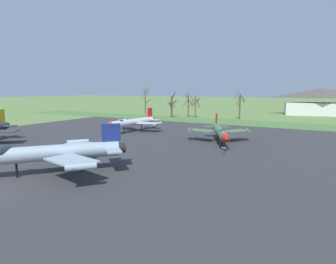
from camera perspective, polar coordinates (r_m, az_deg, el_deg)
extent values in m
cube|color=#333335|center=(36.72, -9.30, -3.52)|extent=(70.25, 62.27, 0.05)
cube|color=#4C7438|center=(69.42, 9.91, 2.32)|extent=(130.25, 12.00, 0.06)
cylinder|color=#8EA3B2|center=(27.12, -24.06, -4.13)|extent=(9.54, 10.50, 1.47)
cylinder|color=black|center=(27.37, -10.03, -3.36)|extent=(1.30, 1.29, 1.03)
ellipsoid|color=#19232D|center=(27.54, -31.32, -3.61)|extent=(1.02, 1.92, 0.96)
cube|color=#8EA3B2|center=(30.01, -19.96, -2.90)|extent=(3.89, 5.17, 0.14)
cube|color=#8EA3B2|center=(24.10, -19.98, -5.72)|extent=(4.99, 3.43, 0.14)
cylinder|color=#8EA3B2|center=(32.26, -18.73, -2.04)|extent=(1.97, 2.12, 0.55)
cylinder|color=#8EA3B2|center=(21.88, -18.16, -7.10)|extent=(1.97, 2.12, 0.55)
cube|color=navy|center=(26.94, -12.09, -0.11)|extent=(1.35, 1.49, 1.77)
cube|color=#8EA3B2|center=(28.61, -12.46, -2.68)|extent=(2.62, 2.54, 0.14)
cube|color=#8EA3B2|center=(25.82, -11.64, -3.90)|extent=(2.62, 2.54, 0.14)
cylinder|color=black|center=(27.82, -29.67, -7.23)|extent=(0.20, 0.20, 1.37)
cylinder|color=black|center=(27.36, -17.99, -6.73)|extent=(0.20, 0.20, 1.37)
cylinder|color=#4C6B47|center=(40.37, 11.08, 0.11)|extent=(5.72, 10.36, 1.25)
cone|color=#B21E1E|center=(34.42, 12.34, -1.44)|extent=(1.61, 1.69, 1.15)
cylinder|color=black|center=(45.95, 10.20, 1.20)|extent=(1.08, 0.99, 0.88)
ellipsoid|color=#19232D|center=(37.84, 11.57, 0.04)|extent=(0.86, 1.62, 0.81)
cube|color=#4C6B47|center=(41.52, 7.28, 0.32)|extent=(4.18, 2.61, 0.12)
cube|color=#4C6B47|center=(42.16, 14.33, 0.24)|extent=(3.92, 4.46, 0.12)
cylinder|color=#4C6B47|center=(42.06, 4.55, 0.47)|extent=(1.27, 2.01, 0.47)
cylinder|color=#4C6B47|center=(43.17, 16.75, 0.34)|extent=(1.27, 2.01, 0.47)
cube|color=#B21E1E|center=(45.06, 10.35, 2.90)|extent=(0.71, 1.29, 1.65)
cube|color=#4C6B47|center=(45.00, 8.91, 1.19)|extent=(2.05, 1.79, 0.12)
cube|color=#4C6B47|center=(45.26, 11.71, 1.15)|extent=(2.05, 1.79, 0.12)
cylinder|color=black|center=(38.25, 11.47, -2.23)|extent=(0.17, 0.17, 1.17)
cylinder|color=black|center=(42.90, 10.63, -1.00)|extent=(0.17, 0.17, 1.17)
cylinder|color=black|center=(33.42, 11.92, -4.25)|extent=(0.08, 0.08, 0.72)
cube|color=white|center=(33.31, 11.95, -3.43)|extent=(0.65, 0.32, 0.27)
cylinder|color=black|center=(51.69, -31.47, 1.18)|extent=(1.21, 1.07, 1.01)
cube|color=yellow|center=(50.82, -32.34, 2.97)|extent=(0.76, 1.85, 2.04)
cube|color=#33383D|center=(50.02, -31.00, 1.12)|extent=(2.58, 1.99, 0.13)
cylinder|color=silver|center=(50.97, -7.55, 2.08)|extent=(2.56, 11.28, 1.29)
cone|color=red|center=(46.61, -12.79, 1.30)|extent=(1.33, 1.47, 1.19)
cylinder|color=black|center=(55.38, -3.43, 2.68)|extent=(0.98, 0.81, 0.90)
ellipsoid|color=#19232D|center=(48.74, -10.01, 2.13)|extent=(0.86, 1.61, 0.81)
cube|color=silver|center=(53.72, -8.64, 2.30)|extent=(4.51, 3.92, 0.12)
cube|color=silver|center=(50.25, -4.34, 1.92)|extent=(4.42, 3.32, 0.12)
cylinder|color=silver|center=(55.41, -9.78, 2.47)|extent=(0.72, 2.11, 0.48)
cylinder|color=silver|center=(49.38, -2.24, 1.82)|extent=(0.72, 2.11, 0.48)
cube|color=red|center=(54.68, -3.91, 4.24)|extent=(0.30, 1.31, 1.82)
cube|color=silver|center=(55.51, -5.01, 2.78)|extent=(2.15, 1.43, 0.12)
cube|color=silver|center=(53.91, -2.94, 2.62)|extent=(2.15, 1.43, 0.12)
cylinder|color=black|center=(49.38, -9.46, 0.35)|extent=(0.17, 0.17, 1.21)
cylinder|color=black|center=(52.95, -5.71, 1.00)|extent=(0.17, 0.17, 1.21)
cylinder|color=black|center=(46.49, -13.19, -0.67)|extent=(0.08, 0.08, 0.60)
cube|color=white|center=(46.42, -13.21, -0.13)|extent=(0.50, 0.35, 0.29)
cylinder|color=brown|center=(88.15, -4.90, 6.41)|extent=(0.41, 0.41, 8.08)
cylinder|color=brown|center=(89.07, -5.00, 9.04)|extent=(1.71, 1.44, 1.90)
cylinder|color=brown|center=(88.50, -5.31, 7.65)|extent=(0.19, 1.60, 2.03)
cylinder|color=brown|center=(88.35, -4.38, 8.71)|extent=(1.64, 1.36, 1.77)
cylinder|color=brown|center=(88.94, -4.28, 6.61)|extent=(2.53, 0.94, 1.48)
cylinder|color=brown|center=(78.03, 0.79, 5.41)|extent=(0.57, 0.57, 6.15)
cylinder|color=brown|center=(78.93, 1.15, 6.19)|extent=(2.35, 0.35, 1.89)
cylinder|color=brown|center=(77.70, 0.17, 5.92)|extent=(1.56, 1.46, 1.17)
cylinder|color=brown|center=(77.16, 1.03, 5.89)|extent=(1.41, 1.58, 1.39)
cylinder|color=brown|center=(77.43, 0.62, 5.84)|extent=(1.49, 0.46, 1.82)
cylinder|color=brown|center=(78.48, 1.16, 7.73)|extent=(1.76, 0.63, 2.28)
cylinder|color=brown|center=(78.70, 4.37, 5.55)|extent=(0.41, 0.41, 6.52)
cylinder|color=brown|center=(79.33, 3.81, 6.27)|extent=(0.82, 2.20, 2.15)
cylinder|color=brown|center=(79.16, 4.24, 8.11)|extent=(1.09, 1.10, 2.15)
cylinder|color=brown|center=(77.77, 4.32, 7.21)|extent=(1.82, 0.75, 2.67)
cylinder|color=brown|center=(78.54, 5.40, 6.75)|extent=(1.16, 2.71, 1.49)
cylinder|color=brown|center=(78.36, 5.02, 6.13)|extent=(0.35, 1.98, 1.92)
cylinder|color=brown|center=(77.17, 5.89, 5.44)|extent=(0.38, 0.38, 6.46)
cylinder|color=brown|center=(76.21, 5.01, 7.44)|extent=(2.69, 1.79, 1.76)
cylinder|color=brown|center=(76.73, 6.49, 6.11)|extent=(0.33, 1.91, 2.35)
cylinder|color=brown|center=(77.97, 5.05, 5.94)|extent=(0.82, 2.88, 1.80)
cylinder|color=brown|center=(78.24, 5.99, 6.40)|extent=(2.37, 0.90, 2.19)
cylinder|color=brown|center=(77.81, 6.12, 6.51)|extent=(1.70, 0.24, 2.25)
cylinder|color=brown|center=(74.92, 15.14, 5.27)|extent=(0.39, 0.39, 6.95)
cylinder|color=brown|center=(75.30, 14.57, 7.94)|extent=(0.79, 2.16, 2.43)
cylinder|color=brown|center=(75.26, 14.72, 6.48)|extent=(0.72, 1.58, 2.40)
cylinder|color=brown|center=(74.09, 15.72, 6.98)|extent=(1.30, 1.78, 1.46)
cylinder|color=brown|center=(75.29, 14.89, 5.69)|extent=(0.84, 1.08, 1.71)
cylinder|color=brown|center=(74.59, 15.79, 6.65)|extent=(0.30, 1.76, 1.73)
cube|color=silver|center=(98.11, 29.82, 4.31)|extent=(21.83, 11.98, 3.92)
pyramid|color=#4C4742|center=(97.94, 30.05, 7.26)|extent=(22.92, 12.58, 3.10)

